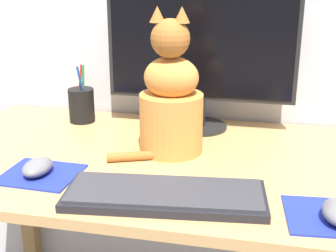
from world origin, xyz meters
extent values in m
cube|color=tan|center=(0.00, 0.00, 0.71)|extent=(1.29, 0.70, 0.02)
cube|color=olive|center=(-0.60, 0.31, 0.35)|extent=(0.05, 0.05, 0.70)
cylinder|color=black|center=(0.04, 0.25, 0.73)|extent=(0.17, 0.17, 0.01)
cylinder|color=black|center=(0.04, 0.25, 0.77)|extent=(0.04, 0.04, 0.08)
cube|color=black|center=(0.04, 0.25, 0.97)|extent=(0.56, 0.02, 0.31)
cube|color=black|center=(0.04, 0.24, 0.97)|extent=(0.54, 0.00, 0.29)
cube|color=black|center=(0.05, -0.23, 0.73)|extent=(0.44, 0.21, 0.02)
cube|color=#333338|center=(0.05, -0.23, 0.74)|extent=(0.42, 0.19, 0.01)
cube|color=#1E2D9E|center=(-0.27, -0.17, 0.72)|extent=(0.18, 0.16, 0.00)
cube|color=#1E2D9E|center=(0.38, -0.23, 0.72)|extent=(0.19, 0.17, 0.00)
ellipsoid|color=slate|center=(-0.28, -0.17, 0.74)|extent=(0.06, 0.10, 0.04)
cylinder|color=#D6893D|center=(0.00, 0.05, 0.80)|extent=(0.17, 0.17, 0.16)
ellipsoid|color=#D6893D|center=(0.00, 0.05, 0.92)|extent=(0.15, 0.12, 0.11)
sphere|color=#A36028|center=(0.00, 0.04, 1.02)|extent=(0.10, 0.10, 0.10)
cone|color=#A36028|center=(-0.03, 0.04, 1.08)|extent=(0.04, 0.04, 0.04)
cone|color=#A36028|center=(0.03, 0.04, 1.08)|extent=(0.04, 0.04, 0.04)
cylinder|color=#A36028|center=(-0.04, -0.02, 0.73)|extent=(0.21, 0.10, 0.02)
cylinder|color=black|center=(-0.33, 0.24, 0.77)|extent=(0.08, 0.08, 0.11)
cylinder|color=red|center=(-0.34, 0.24, 0.83)|extent=(0.02, 0.02, 0.14)
cylinder|color=#1E47B2|center=(-0.33, 0.23, 0.83)|extent=(0.02, 0.03, 0.14)
cylinder|color=green|center=(-0.33, 0.25, 0.83)|extent=(0.02, 0.01, 0.14)
camera|label=1|loc=(0.24, -1.10, 1.19)|focal=50.00mm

